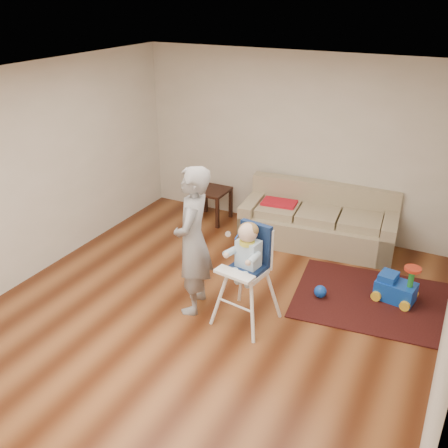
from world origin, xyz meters
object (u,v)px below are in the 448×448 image
at_px(sofa, 318,217).
at_px(adult, 193,241).
at_px(side_table, 211,205).
at_px(ride_on_toy, 397,282).
at_px(high_chair, 247,276).
at_px(toy_ball, 320,291).

relative_size(sofa, adult, 1.29).
xyz_separation_m(side_table, ride_on_toy, (3.13, -1.05, 0.00)).
bearing_deg(high_chair, toy_ball, 61.58).
distance_m(side_table, ride_on_toy, 3.30).
distance_m(ride_on_toy, toy_ball, 0.92).
height_order(ride_on_toy, adult, adult).
bearing_deg(toy_ball, adult, -146.10).
height_order(sofa, high_chair, high_chair).
bearing_deg(sofa, toy_ball, -76.56).
xyz_separation_m(ride_on_toy, adult, (-2.12, -1.24, 0.62)).
bearing_deg(toy_ball, sofa, 109.51).
height_order(toy_ball, high_chair, high_chair).
relative_size(high_chair, adult, 0.70).
bearing_deg(side_table, adult, -66.10).
bearing_deg(toy_ball, ride_on_toy, 24.01).
relative_size(ride_on_toy, adult, 0.28).
relative_size(toy_ball, high_chair, 0.12).
xyz_separation_m(side_table, high_chair, (1.68, -2.25, 0.34)).
bearing_deg(high_chair, side_table, 135.07).
height_order(side_table, high_chair, high_chair).
height_order(sofa, adult, adult).
xyz_separation_m(sofa, high_chair, (-0.13, -2.22, 0.17)).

